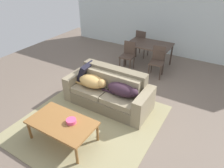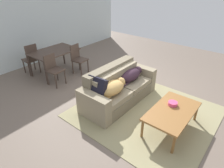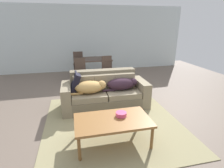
{
  "view_description": "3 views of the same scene",
  "coord_description": "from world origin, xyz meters",
  "px_view_note": "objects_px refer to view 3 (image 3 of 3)",
  "views": [
    {
      "loc": [
        1.86,
        -3.2,
        3.02
      ],
      "look_at": [
        -0.09,
        0.1,
        0.67
      ],
      "focal_mm": 32.78,
      "sensor_mm": 36.0,
      "label": 1
    },
    {
      "loc": [
        -3.47,
        -2.21,
        2.74
      ],
      "look_at": [
        -0.44,
        0.26,
        0.53
      ],
      "focal_mm": 31.04,
      "sensor_mm": 36.0,
      "label": 2
    },
    {
      "loc": [
        -0.98,
        -3.7,
        1.94
      ],
      "look_at": [
        -0.07,
        0.2,
        0.57
      ],
      "focal_mm": 28.04,
      "sensor_mm": 36.0,
      "label": 3
    }
  ],
  "objects_px": {
    "coffee_table": "(113,122)",
    "dog_on_left_cushion": "(91,87)",
    "bowl_on_coffee_table": "(121,114)",
    "dining_chair_far_left": "(78,62)",
    "dog_on_right_cushion": "(122,84)",
    "dining_chair_near_left": "(81,70)",
    "couch": "(105,93)",
    "throw_pillow_by_left_arm": "(75,83)",
    "dining_table": "(92,60)",
    "dining_chair_near_right": "(108,68)"
  },
  "relations": [
    {
      "from": "dog_on_right_cushion",
      "to": "coffee_table",
      "type": "bearing_deg",
      "value": -112.07
    },
    {
      "from": "couch",
      "to": "dog_on_left_cushion",
      "type": "distance_m",
      "value": 0.45
    },
    {
      "from": "couch",
      "to": "throw_pillow_by_left_arm",
      "type": "xyz_separation_m",
      "value": [
        -0.71,
        0.05,
        0.31
      ]
    },
    {
      "from": "dining_chair_near_left",
      "to": "dining_chair_near_right",
      "type": "relative_size",
      "value": 0.97
    },
    {
      "from": "dog_on_left_cushion",
      "to": "dining_chair_near_left",
      "type": "height_order",
      "value": "dining_chair_near_left"
    },
    {
      "from": "dog_on_right_cushion",
      "to": "bowl_on_coffee_table",
      "type": "xyz_separation_m",
      "value": [
        -0.39,
        -1.27,
        -0.09
      ]
    },
    {
      "from": "bowl_on_coffee_table",
      "to": "dining_chair_near_left",
      "type": "xyz_separation_m",
      "value": [
        -0.49,
        3.27,
        0.01
      ]
    },
    {
      "from": "dining_table",
      "to": "dining_chair_far_left",
      "type": "relative_size",
      "value": 1.41
    },
    {
      "from": "dog_on_right_cushion",
      "to": "throw_pillow_by_left_arm",
      "type": "bearing_deg",
      "value": 172.75
    },
    {
      "from": "coffee_table",
      "to": "bowl_on_coffee_table",
      "type": "height_order",
      "value": "bowl_on_coffee_table"
    },
    {
      "from": "dog_on_right_cushion",
      "to": "dining_chair_near_left",
      "type": "height_order",
      "value": "dining_chair_near_left"
    },
    {
      "from": "dining_chair_near_right",
      "to": "dining_chair_far_left",
      "type": "xyz_separation_m",
      "value": [
        -0.96,
        1.05,
        0.03
      ]
    },
    {
      "from": "dog_on_left_cushion",
      "to": "dining_chair_far_left",
      "type": "height_order",
      "value": "dining_chair_far_left"
    },
    {
      "from": "throw_pillow_by_left_arm",
      "to": "dining_table",
      "type": "distance_m",
      "value": 2.51
    },
    {
      "from": "couch",
      "to": "bowl_on_coffee_table",
      "type": "height_order",
      "value": "couch"
    },
    {
      "from": "coffee_table",
      "to": "dining_table",
      "type": "relative_size",
      "value": 0.93
    },
    {
      "from": "dining_table",
      "to": "dining_chair_near_left",
      "type": "relative_size",
      "value": 1.56
    },
    {
      "from": "bowl_on_coffee_table",
      "to": "dining_chair_near_left",
      "type": "distance_m",
      "value": 3.31
    },
    {
      "from": "throw_pillow_by_left_arm",
      "to": "dining_chair_near_left",
      "type": "bearing_deg",
      "value": 82.59
    },
    {
      "from": "bowl_on_coffee_table",
      "to": "dining_chair_far_left",
      "type": "height_order",
      "value": "dining_chair_far_left"
    },
    {
      "from": "dog_on_left_cushion",
      "to": "bowl_on_coffee_table",
      "type": "bearing_deg",
      "value": -72.37
    },
    {
      "from": "dining_chair_near_right",
      "to": "dog_on_left_cushion",
      "type": "bearing_deg",
      "value": -118.24
    },
    {
      "from": "throw_pillow_by_left_arm",
      "to": "coffee_table",
      "type": "distance_m",
      "value": 1.62
    },
    {
      "from": "couch",
      "to": "dining_chair_far_left",
      "type": "distance_m",
      "value": 3.03
    },
    {
      "from": "throw_pillow_by_left_arm",
      "to": "coffee_table",
      "type": "height_order",
      "value": "throw_pillow_by_left_arm"
    },
    {
      "from": "dog_on_left_cushion",
      "to": "dining_table",
      "type": "distance_m",
      "value": 2.63
    },
    {
      "from": "dog_on_right_cushion",
      "to": "dining_table",
      "type": "xyz_separation_m",
      "value": [
        -0.41,
        2.56,
        0.1
      ]
    },
    {
      "from": "dog_on_right_cushion",
      "to": "dining_chair_near_right",
      "type": "bearing_deg",
      "value": 88.77
    },
    {
      "from": "couch",
      "to": "dining_chair_near_right",
      "type": "bearing_deg",
      "value": 76.72
    },
    {
      "from": "coffee_table",
      "to": "dining_table",
      "type": "bearing_deg",
      "value": 87.87
    },
    {
      "from": "coffee_table",
      "to": "dog_on_left_cushion",
      "type": "bearing_deg",
      "value": 99.3
    },
    {
      "from": "couch",
      "to": "coffee_table",
      "type": "height_order",
      "value": "couch"
    },
    {
      "from": "dog_on_left_cushion",
      "to": "dining_chair_near_left",
      "type": "distance_m",
      "value": 2.04
    },
    {
      "from": "dining_table",
      "to": "dining_chair_far_left",
      "type": "height_order",
      "value": "dining_chair_far_left"
    },
    {
      "from": "dining_chair_near_right",
      "to": "dining_chair_far_left",
      "type": "bearing_deg",
      "value": 126.19
    },
    {
      "from": "dining_chair_near_left",
      "to": "bowl_on_coffee_table",
      "type": "bearing_deg",
      "value": -85.73
    },
    {
      "from": "dog_on_right_cushion",
      "to": "dining_chair_near_right",
      "type": "relative_size",
      "value": 0.96
    },
    {
      "from": "throw_pillow_by_left_arm",
      "to": "dining_table",
      "type": "height_order",
      "value": "throw_pillow_by_left_arm"
    },
    {
      "from": "couch",
      "to": "dining_table",
      "type": "height_order",
      "value": "couch"
    },
    {
      "from": "couch",
      "to": "throw_pillow_by_left_arm",
      "type": "bearing_deg",
      "value": 176.11
    },
    {
      "from": "coffee_table",
      "to": "dining_chair_near_right",
      "type": "height_order",
      "value": "dining_chair_near_right"
    },
    {
      "from": "coffee_table",
      "to": "dining_chair_near_right",
      "type": "xyz_separation_m",
      "value": [
        0.62,
        3.38,
        0.09
      ]
    },
    {
      "from": "throw_pillow_by_left_arm",
      "to": "dining_chair_near_right",
      "type": "relative_size",
      "value": 0.52
    },
    {
      "from": "dog_on_right_cushion",
      "to": "throw_pillow_by_left_arm",
      "type": "xyz_separation_m",
      "value": [
        -1.12,
        0.15,
        0.07
      ]
    },
    {
      "from": "coffee_table",
      "to": "dining_table",
      "type": "xyz_separation_m",
      "value": [
        0.15,
        3.91,
        0.27
      ]
    },
    {
      "from": "dining_table",
      "to": "dining_chair_near_right",
      "type": "bearing_deg",
      "value": -48.19
    },
    {
      "from": "throw_pillow_by_left_arm",
      "to": "coffee_table",
      "type": "relative_size",
      "value": 0.38
    },
    {
      "from": "dog_on_right_cushion",
      "to": "dining_chair_near_left",
      "type": "distance_m",
      "value": 2.19
    },
    {
      "from": "bowl_on_coffee_table",
      "to": "dog_on_right_cushion",
      "type": "bearing_deg",
      "value": 72.94
    },
    {
      "from": "bowl_on_coffee_table",
      "to": "dining_chair_far_left",
      "type": "relative_size",
      "value": 0.19
    }
  ]
}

